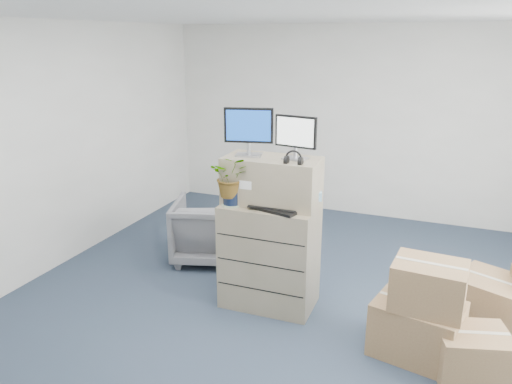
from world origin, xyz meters
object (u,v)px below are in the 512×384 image
(monitor_right, at_px, (296,135))
(office_chair, at_px, (208,227))
(filing_cabinet_lower, at_px, (270,255))
(water_bottle, at_px, (280,193))
(monitor_left, at_px, (249,129))
(keyboard, at_px, (273,208))
(potted_plant, at_px, (232,182))

(monitor_right, distance_m, office_chair, 1.96)
(filing_cabinet_lower, height_order, water_bottle, water_bottle)
(filing_cabinet_lower, height_order, office_chair, filing_cabinet_lower)
(water_bottle, height_order, office_chair, water_bottle)
(monitor_left, xyz_separation_m, office_chair, (-0.82, 0.69, -1.36))
(office_chair, bearing_deg, water_bottle, 130.64)
(monitor_left, xyz_separation_m, keyboard, (0.31, -0.16, -0.70))
(monitor_left, relative_size, water_bottle, 1.78)
(monitor_left, bearing_deg, potted_plant, -132.66)
(monitor_right, bearing_deg, potted_plant, -149.41)
(office_chair, bearing_deg, monitor_left, 122.36)
(filing_cabinet_lower, bearing_deg, water_bottle, 9.50)
(keyboard, relative_size, potted_plant, 1.12)
(monitor_left, distance_m, potted_plant, 0.53)
(filing_cabinet_lower, height_order, monitor_right, monitor_right)
(filing_cabinet_lower, relative_size, office_chair, 1.28)
(monitor_left, distance_m, water_bottle, 0.67)
(filing_cabinet_lower, xyz_separation_m, monitor_left, (-0.24, 0.04, 1.25))
(keyboard, xyz_separation_m, water_bottle, (0.02, 0.14, 0.12))
(monitor_left, bearing_deg, monitor_right, -9.88)
(keyboard, distance_m, water_bottle, 0.18)
(monitor_right, height_order, water_bottle, monitor_right)
(keyboard, xyz_separation_m, potted_plant, (-0.41, -0.03, 0.22))
(monitor_right, bearing_deg, keyboard, -118.66)
(monitor_left, relative_size, potted_plant, 0.98)
(monitor_right, relative_size, keyboard, 0.79)
(office_chair, bearing_deg, monitor_right, 135.10)
(filing_cabinet_lower, distance_m, keyboard, 0.56)
(keyboard, relative_size, water_bottle, 2.02)
(keyboard, bearing_deg, water_bottle, 95.64)
(monitor_left, relative_size, monitor_right, 1.12)
(water_bottle, distance_m, office_chair, 1.56)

